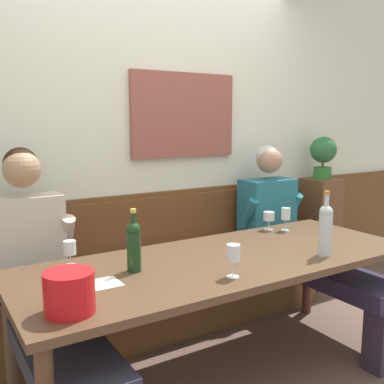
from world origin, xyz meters
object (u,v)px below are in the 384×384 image
at_px(wine_glass_right_end, 233,254).
at_px(wine_glass_by_bottle, 269,217).
at_px(person_left_seat, 298,239).
at_px(wine_glass_near_bucket, 70,248).
at_px(potted_plant, 323,154).
at_px(dining_table, 223,270).
at_px(wine_bottle_amber_mid, 134,245).
at_px(wall_bench, 165,292).
at_px(wine_bottle_green_tall, 325,228).
at_px(person_right_seat, 43,286).
at_px(ice_bucket, 69,292).
at_px(wine_glass_mid_right, 286,215).

bearing_deg(wine_glass_right_end, wine_glass_by_bottle, 38.65).
height_order(person_left_seat, wine_glass_by_bottle, person_left_seat).
xyz_separation_m(wine_glass_near_bucket, potted_plant, (2.38, 0.41, 0.39)).
height_order(dining_table, wine_glass_near_bucket, wine_glass_near_bucket).
height_order(wine_bottle_amber_mid, wine_glass_near_bucket, wine_bottle_amber_mid).
relative_size(person_left_seat, wine_glass_right_end, 7.97).
xyz_separation_m(wall_bench, wine_bottle_amber_mid, (-0.52, -0.65, 0.58)).
height_order(wine_bottle_green_tall, wine_glass_near_bucket, wine_bottle_green_tall).
bearing_deg(person_right_seat, wine_glass_by_bottle, 1.17).
bearing_deg(potted_plant, dining_table, -155.32).
xyz_separation_m(wall_bench, potted_plant, (1.61, 0.03, 0.92)).
distance_m(person_right_seat, ice_bucket, 0.61).
bearing_deg(wall_bench, wine_bottle_green_tall, -62.15).
relative_size(person_right_seat, wine_glass_mid_right, 8.21).
distance_m(dining_table, wine_glass_by_bottle, 0.76).
distance_m(ice_bucket, wine_glass_by_bottle, 1.71).
height_order(ice_bucket, wine_glass_mid_right, ice_bucket).
bearing_deg(potted_plant, wine_glass_near_bucket, -170.12).
bearing_deg(wine_glass_near_bucket, wall_bench, 26.18).
bearing_deg(wine_glass_mid_right, wine_glass_near_bucket, 178.19).
bearing_deg(wall_bench, wine_glass_mid_right, -30.17).
relative_size(dining_table, person_left_seat, 1.75).
distance_m(dining_table, wine_bottle_green_tall, 0.63).
distance_m(wine_glass_mid_right, potted_plant, 1.05).
distance_m(person_right_seat, wine_glass_near_bucket, 0.24).
relative_size(wall_bench, wine_glass_near_bucket, 19.49).
relative_size(wine_glass_near_bucket, potted_plant, 0.36).
bearing_deg(wine_glass_right_end, person_left_seat, 29.86).
relative_size(wine_glass_mid_right, potted_plant, 0.44).
bearing_deg(wine_glass_mid_right, dining_table, -159.43).
height_order(wine_bottle_green_tall, wine_glass_mid_right, wine_bottle_green_tall).
bearing_deg(wine_glass_mid_right, wine_bottle_amber_mid, -170.15).
distance_m(dining_table, wine_bottle_amber_mid, 0.57).
distance_m(wall_bench, ice_bucket, 1.46).
xyz_separation_m(wall_bench, ice_bucket, (-0.95, -0.97, 0.53)).
relative_size(wine_bottle_amber_mid, wine_glass_mid_right, 1.99).
distance_m(wine_glass_mid_right, wine_glass_by_bottle, 0.12).
height_order(person_right_seat, wine_bottle_amber_mid, person_right_seat).
distance_m(person_right_seat, wine_bottle_amber_mid, 0.53).
bearing_deg(wine_bottle_amber_mid, wall_bench, 51.09).
distance_m(person_left_seat, wine_glass_mid_right, 0.29).
bearing_deg(person_left_seat, wine_glass_mid_right, -162.83).
height_order(dining_table, wine_glass_by_bottle, wine_glass_by_bottle).
height_order(ice_bucket, wine_bottle_green_tall, wine_bottle_green_tall).
xyz_separation_m(ice_bucket, wine_glass_right_end, (0.80, -0.02, 0.03)).
relative_size(wall_bench, wine_bottle_green_tall, 6.99).
bearing_deg(ice_bucket, wine_glass_by_bottle, 21.15).
bearing_deg(wine_glass_right_end, wine_glass_near_bucket, 136.03).
bearing_deg(wall_bench, potted_plant, 1.23).
distance_m(wall_bench, wine_glass_by_bottle, 0.91).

